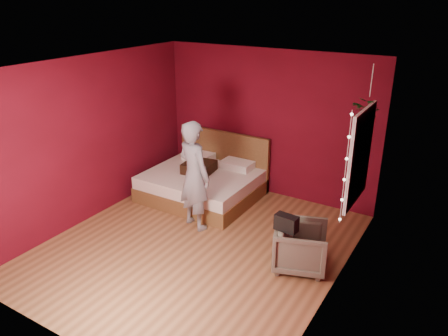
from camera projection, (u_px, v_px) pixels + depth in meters
floor at (197, 246)px, 6.40m from camera, size 4.50×4.50×0.00m
room_walls at (194, 137)px, 5.77m from camera, size 4.04×4.54×2.62m
window at (360, 156)px, 5.60m from camera, size 0.05×0.97×1.27m
fairy_lights at (345, 169)px, 5.20m from camera, size 0.04×0.04×1.45m
bed at (204, 182)px, 7.88m from camera, size 1.89×1.61×1.04m
person at (194, 176)px, 6.64m from camera, size 0.73×0.59×1.73m
armchair at (301, 247)px, 5.80m from camera, size 0.88×0.86×0.63m
handbag at (286, 223)px, 5.54m from camera, size 0.31×0.18×0.21m
throw_pillow at (199, 167)px, 7.76m from camera, size 0.56×0.56×0.18m
hanging_plant at (368, 113)px, 5.88m from camera, size 0.51×0.48×0.88m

